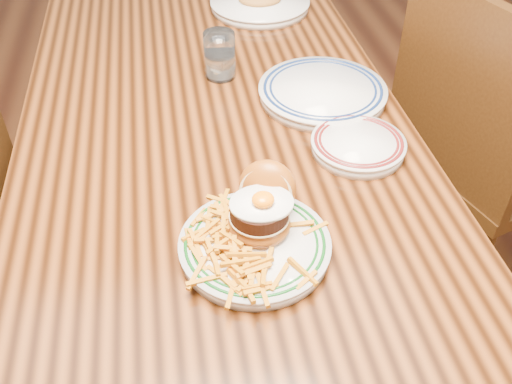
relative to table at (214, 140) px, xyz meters
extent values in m
plane|color=black|center=(0.00, 0.00, -0.66)|extent=(6.00, 6.00, 0.00)
cube|color=black|center=(0.00, 0.00, 0.06)|extent=(0.85, 1.60, 0.05)
cylinder|color=black|center=(-0.36, 0.74, -0.31)|extent=(0.07, 0.07, 0.70)
cylinder|color=black|center=(0.36, 0.74, -0.31)|extent=(0.07, 0.07, 0.70)
cylinder|color=#39210C|center=(-0.52, -0.24, -0.46)|extent=(0.04, 0.04, 0.40)
cylinder|color=#39210C|center=(-0.52, 0.11, -0.46)|extent=(0.04, 0.04, 0.40)
cube|color=#39210C|center=(0.80, 0.06, -0.20)|extent=(0.57, 0.57, 0.04)
cube|color=#39210C|center=(0.61, -0.01, 0.06)|extent=(0.17, 0.44, 0.48)
cylinder|color=#39210C|center=(0.92, 0.30, -0.44)|extent=(0.04, 0.04, 0.44)
cylinder|color=#39210C|center=(0.56, 0.18, -0.44)|extent=(0.04, 0.04, 0.44)
cylinder|color=#39210C|center=(0.68, -0.19, -0.44)|extent=(0.04, 0.04, 0.44)
cylinder|color=silver|center=(0.02, -0.45, 0.10)|extent=(0.25, 0.25, 0.02)
cylinder|color=silver|center=(0.02, -0.45, 0.11)|extent=(0.26, 0.26, 0.01)
torus|color=#0C4512|center=(0.02, -0.45, 0.11)|extent=(0.24, 0.24, 0.01)
torus|color=#0C4512|center=(0.02, -0.45, 0.11)|extent=(0.21, 0.21, 0.01)
ellipsoid|color=#934613|center=(0.03, -0.42, 0.12)|extent=(0.11, 0.11, 0.05)
cylinder|color=beige|center=(0.03, -0.42, 0.14)|extent=(0.10, 0.10, 0.00)
cylinder|color=black|center=(0.03, -0.42, 0.16)|extent=(0.10, 0.10, 0.03)
ellipsoid|color=white|center=(0.04, -0.42, 0.17)|extent=(0.11, 0.09, 0.01)
ellipsoid|color=orange|center=(0.04, -0.42, 0.18)|extent=(0.04, 0.04, 0.02)
ellipsoid|color=#934613|center=(0.06, -0.36, 0.15)|extent=(0.13, 0.12, 0.11)
cylinder|color=beige|center=(0.05, -0.38, 0.15)|extent=(0.10, 0.07, 0.09)
cylinder|color=silver|center=(0.28, -0.21, 0.10)|extent=(0.19, 0.19, 0.02)
cylinder|color=silver|center=(0.28, -0.21, 0.11)|extent=(0.19, 0.19, 0.01)
torus|color=#5C1515|center=(0.28, -0.21, 0.11)|extent=(0.18, 0.18, 0.01)
torus|color=#5C1515|center=(0.28, -0.21, 0.11)|extent=(0.16, 0.16, 0.01)
cube|color=silver|center=(0.30, -0.20, 0.11)|extent=(0.09, 0.10, 0.00)
cylinder|color=silver|center=(0.26, 0.00, 0.10)|extent=(0.29, 0.29, 0.02)
cylinder|color=silver|center=(0.26, 0.00, 0.11)|extent=(0.30, 0.30, 0.01)
torus|color=#0F224F|center=(0.26, 0.00, 0.12)|extent=(0.27, 0.27, 0.01)
torus|color=#0F224F|center=(0.26, 0.00, 0.12)|extent=(0.25, 0.25, 0.01)
cylinder|color=white|center=(0.04, 0.14, 0.14)|extent=(0.08, 0.08, 0.11)
cylinder|color=silver|center=(0.04, 0.14, 0.12)|extent=(0.06, 0.06, 0.05)
cylinder|color=silver|center=(0.20, 0.51, 0.10)|extent=(0.29, 0.29, 0.02)
cylinder|color=silver|center=(0.20, 0.51, 0.11)|extent=(0.29, 0.29, 0.01)
camera|label=1|loc=(-0.09, -1.09, 0.80)|focal=40.00mm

